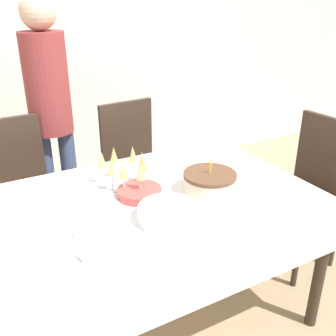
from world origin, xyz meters
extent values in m
plane|color=tan|center=(0.00, 0.00, 0.00)|extent=(12.00, 12.00, 0.00)
cube|color=silver|center=(0.00, 1.90, 1.35)|extent=(8.00, 0.05, 2.70)
cube|color=white|center=(0.00, 0.00, 0.73)|extent=(1.77, 1.04, 0.03)
cube|color=white|center=(0.00, 0.00, 0.64)|extent=(1.80, 1.07, 0.21)
cylinder|color=#38281E|center=(0.83, -0.46, 0.36)|extent=(0.06, 0.06, 0.72)
cylinder|color=#38281E|center=(0.83, 0.46, 0.36)|extent=(0.06, 0.06, 0.72)
cube|color=#38281E|center=(-0.40, 0.77, 0.45)|extent=(0.43, 0.43, 0.04)
cube|color=#38281E|center=(-0.40, 0.96, 0.72)|extent=(0.40, 0.05, 0.50)
cylinder|color=#38281E|center=(-0.21, 0.60, 0.22)|extent=(0.04, 0.04, 0.43)
cylinder|color=#38281E|center=(-0.57, 0.59, 0.22)|extent=(0.04, 0.04, 0.43)
cylinder|color=#38281E|center=(-0.22, 0.96, 0.22)|extent=(0.04, 0.04, 0.43)
cube|color=#38281E|center=(0.40, 0.77, 0.45)|extent=(0.45, 0.45, 0.04)
cube|color=#38281E|center=(0.38, 0.96, 0.72)|extent=(0.40, 0.07, 0.50)
cylinder|color=#38281E|center=(0.59, 0.61, 0.22)|extent=(0.04, 0.04, 0.43)
cylinder|color=#38281E|center=(0.23, 0.58, 0.22)|extent=(0.04, 0.04, 0.43)
cylinder|color=#38281E|center=(0.57, 0.96, 0.22)|extent=(0.04, 0.04, 0.43)
cylinder|color=#38281E|center=(0.21, 0.94, 0.22)|extent=(0.04, 0.04, 0.43)
cube|color=#38281E|center=(1.14, 0.00, 0.45)|extent=(0.45, 0.45, 0.04)
cube|color=#38281E|center=(1.33, 0.01, 0.72)|extent=(0.07, 0.40, 0.50)
cylinder|color=#38281E|center=(0.97, -0.19, 0.22)|extent=(0.04, 0.04, 0.43)
cylinder|color=#38281E|center=(0.94, 0.17, 0.22)|extent=(0.04, 0.04, 0.43)
cylinder|color=#38281E|center=(1.33, -0.17, 0.22)|extent=(0.04, 0.04, 0.43)
cylinder|color=#38281E|center=(1.30, 0.19, 0.22)|extent=(0.04, 0.04, 0.43)
cylinder|color=beige|center=(0.39, -0.07, 0.79)|extent=(0.26, 0.26, 0.08)
cylinder|color=brown|center=(0.39, -0.07, 0.84)|extent=(0.27, 0.27, 0.02)
cylinder|color=yellow|center=(0.39, -0.07, 0.88)|extent=(0.01, 0.01, 0.06)
sphere|color=#F9CC4C|center=(0.39, -0.07, 0.92)|extent=(0.01, 0.01, 0.01)
cylinder|color=silver|center=(0.05, 0.17, 0.75)|extent=(0.34, 0.34, 0.01)
cylinder|color=silver|center=(0.13, 0.18, 0.76)|extent=(0.05, 0.05, 0.00)
cylinder|color=silver|center=(0.13, 0.18, 0.80)|extent=(0.01, 0.01, 0.08)
cone|color=#E0CC72|center=(0.13, 0.18, 0.88)|extent=(0.04, 0.04, 0.08)
cylinder|color=silver|center=(0.12, 0.27, 0.76)|extent=(0.05, 0.05, 0.00)
cylinder|color=silver|center=(0.12, 0.27, 0.80)|extent=(0.01, 0.01, 0.08)
cone|color=#E0CC72|center=(0.12, 0.27, 0.88)|extent=(0.04, 0.04, 0.08)
cylinder|color=silver|center=(0.03, 0.31, 0.76)|extent=(0.05, 0.05, 0.00)
cylinder|color=silver|center=(0.03, 0.31, 0.80)|extent=(0.01, 0.01, 0.08)
cone|color=#E0CC72|center=(0.03, 0.31, 0.88)|extent=(0.04, 0.04, 0.08)
cylinder|color=silver|center=(-0.05, 0.27, 0.76)|extent=(0.05, 0.05, 0.00)
cylinder|color=silver|center=(-0.05, 0.27, 0.80)|extent=(0.01, 0.01, 0.08)
cone|color=#E0CC72|center=(-0.05, 0.27, 0.88)|extent=(0.04, 0.04, 0.08)
cylinder|color=silver|center=(-0.04, 0.17, 0.76)|extent=(0.05, 0.05, 0.00)
cylinder|color=silver|center=(-0.04, 0.17, 0.80)|extent=(0.01, 0.01, 0.08)
cone|color=#E0CC72|center=(-0.04, 0.17, 0.88)|extent=(0.04, 0.04, 0.08)
cylinder|color=silver|center=(0.00, 0.10, 0.76)|extent=(0.05, 0.05, 0.00)
cylinder|color=silver|center=(0.00, 0.10, 0.80)|extent=(0.01, 0.01, 0.08)
cone|color=#E0CC72|center=(0.00, 0.10, 0.88)|extent=(0.04, 0.04, 0.08)
cylinder|color=silver|center=(0.07, 0.05, 0.76)|extent=(0.05, 0.05, 0.00)
cylinder|color=silver|center=(0.07, 0.05, 0.80)|extent=(0.01, 0.01, 0.08)
cone|color=#E0CC72|center=(0.07, 0.05, 0.88)|extent=(0.04, 0.04, 0.08)
cylinder|color=silver|center=(0.12, 0.12, 0.76)|extent=(0.05, 0.05, 0.00)
cylinder|color=silver|center=(0.12, 0.12, 0.80)|extent=(0.01, 0.01, 0.08)
cone|color=#E0CC72|center=(0.12, 0.12, 0.88)|extent=(0.04, 0.04, 0.08)
cylinder|color=white|center=(0.08, -0.20, 0.75)|extent=(0.27, 0.27, 0.01)
cylinder|color=white|center=(0.08, -0.20, 0.76)|extent=(0.27, 0.27, 0.01)
cylinder|color=white|center=(0.08, -0.20, 0.76)|extent=(0.27, 0.27, 0.01)
cylinder|color=white|center=(0.08, -0.20, 0.77)|extent=(0.27, 0.27, 0.01)
cylinder|color=white|center=(0.08, -0.20, 0.78)|extent=(0.27, 0.27, 0.01)
cylinder|color=white|center=(0.08, -0.20, 0.79)|extent=(0.27, 0.27, 0.01)
cylinder|color=white|center=(0.08, -0.20, 0.79)|extent=(0.27, 0.27, 0.01)
cylinder|color=white|center=(0.08, -0.20, 0.80)|extent=(0.27, 0.27, 0.01)
cylinder|color=white|center=(0.08, -0.20, 0.81)|extent=(0.27, 0.27, 0.01)
cylinder|color=#CC4C47|center=(0.06, 0.06, 0.75)|extent=(0.22, 0.22, 0.01)
cylinder|color=#CC4C47|center=(0.06, 0.06, 0.76)|extent=(0.22, 0.22, 0.01)
cylinder|color=#CC4C47|center=(0.06, 0.06, 0.76)|extent=(0.22, 0.22, 0.01)
cylinder|color=#CC4C47|center=(0.06, 0.06, 0.77)|extent=(0.22, 0.22, 0.01)
cylinder|color=#CC4C47|center=(0.06, 0.06, 0.78)|extent=(0.22, 0.22, 0.01)
cylinder|color=#CC4C47|center=(0.06, 0.06, 0.79)|extent=(0.22, 0.22, 0.01)
cube|color=silver|center=(0.37, -0.29, 0.75)|extent=(0.30, 0.04, 0.00)
cube|color=silver|center=(-0.27, -0.27, 0.76)|extent=(0.18, 0.09, 0.02)
cube|color=white|center=(-0.25, -0.07, 0.75)|extent=(0.15, 0.15, 0.01)
cylinder|color=#3F4C72|center=(-0.18, 1.07, 0.40)|extent=(0.11, 0.11, 0.81)
cylinder|color=#3F4C72|center=(-0.02, 1.07, 0.40)|extent=(0.11, 0.11, 0.81)
cylinder|color=maroon|center=(-0.10, 1.07, 1.13)|extent=(0.28, 0.28, 0.64)
sphere|color=#D8B293|center=(-0.10, 1.07, 1.56)|extent=(0.22, 0.22, 0.22)
camera|label=1|loc=(-0.64, -1.50, 1.67)|focal=42.00mm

